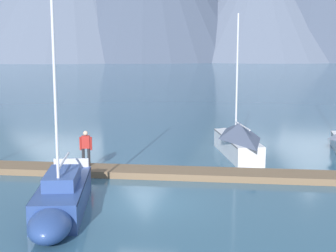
{
  "coord_description": "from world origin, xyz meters",
  "views": [
    {
      "loc": [
        4.03,
        -17.96,
        6.06
      ],
      "look_at": [
        0.0,
        6.0,
        2.0
      ],
      "focal_mm": 53.34,
      "sensor_mm": 36.0,
      "label": 1
    }
  ],
  "objects": [
    {
      "name": "sailboat_mid_dock_port",
      "position": [
        3.31,
        8.9,
        0.9
      ],
      "size": [
        3.14,
        6.67,
        7.6
      ],
      "color": "silver",
      "rests_on": "ground"
    },
    {
      "name": "sailboat_second_berth",
      "position": [
        -2.5,
        -1.96,
        0.62
      ],
      "size": [
        2.9,
        6.65,
        8.49
      ],
      "color": "navy",
      "rests_on": "ground"
    },
    {
      "name": "ground_plane",
      "position": [
        0.0,
        0.0,
        0.0
      ],
      "size": [
        700.0,
        700.0,
        0.0
      ],
      "primitive_type": "plane",
      "color": "#335B75"
    },
    {
      "name": "mountain_shoulder_ridge",
      "position": [
        6.03,
        170.33,
        20.42
      ],
      "size": [
        77.18,
        77.18,
        40.03
      ],
      "color": "slate",
      "rests_on": "ground"
    },
    {
      "name": "dock",
      "position": [
        0.0,
        4.0,
        0.14
      ],
      "size": [
        26.84,
        2.89,
        0.3
      ],
      "color": "brown",
      "rests_on": "ground"
    },
    {
      "name": "person_on_dock",
      "position": [
        -3.59,
        4.04,
        1.26
      ],
      "size": [
        0.58,
        0.29,
        1.69
      ],
      "color": "#232328",
      "rests_on": "dock"
    }
  ]
}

